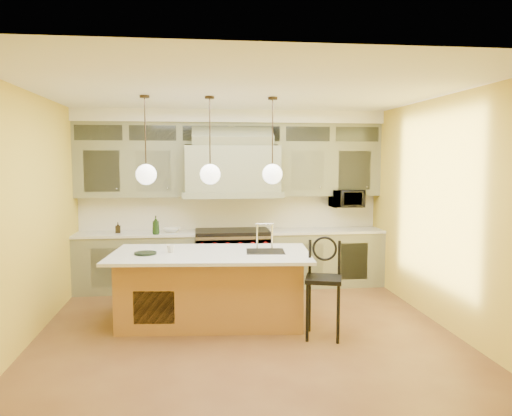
{
  "coord_description": "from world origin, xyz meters",
  "views": [
    {
      "loc": [
        -0.58,
        -5.92,
        2.1
      ],
      "look_at": [
        0.22,
        0.7,
        1.46
      ],
      "focal_mm": 35.0,
      "sensor_mm": 36.0,
      "label": 1
    }
  ],
  "objects": [
    {
      "name": "range",
      "position": [
        0.0,
        2.14,
        0.49
      ],
      "size": [
        1.2,
        0.74,
        0.96
      ],
      "color": "silver",
      "rests_on": "floor"
    },
    {
      "name": "wall_right",
      "position": [
        2.5,
        0.0,
        1.45
      ],
      "size": [
        0.0,
        5.0,
        5.0
      ],
      "primitive_type": "plane",
      "rotation": [
        1.57,
        0.0,
        -1.57
      ],
      "color": "yellow",
      "rests_on": "ground"
    },
    {
      "name": "microwave",
      "position": [
        1.95,
        2.25,
        1.45
      ],
      "size": [
        0.54,
        0.37,
        0.3
      ],
      "primitive_type": "imported",
      "color": "black",
      "rests_on": "back_cabinetry"
    },
    {
      "name": "wall_front",
      "position": [
        0.0,
        -2.5,
        1.45
      ],
      "size": [
        5.0,
        0.0,
        5.0
      ],
      "primitive_type": "plane",
      "rotation": [
        -1.57,
        0.0,
        0.0
      ],
      "color": "yellow",
      "rests_on": "ground"
    },
    {
      "name": "floor",
      "position": [
        0.0,
        0.0,
        0.0
      ],
      "size": [
        5.0,
        5.0,
        0.0
      ],
      "primitive_type": "plane",
      "color": "brown",
      "rests_on": "ground"
    },
    {
      "name": "cup",
      "position": [
        -0.91,
        0.47,
        0.97
      ],
      "size": [
        0.1,
        0.1,
        0.1
      ],
      "primitive_type": "imported",
      "rotation": [
        0.0,
        0.0,
        0.0
      ],
      "color": "silver",
      "rests_on": "kitchen_island"
    },
    {
      "name": "counter_stool",
      "position": [
        0.91,
        -0.27,
        0.68
      ],
      "size": [
        0.52,
        0.52,
        1.19
      ],
      "rotation": [
        0.0,
        0.0,
        -0.3
      ],
      "color": "black",
      "rests_on": "floor"
    },
    {
      "name": "wall_back",
      "position": [
        0.0,
        2.5,
        1.45
      ],
      "size": [
        5.0,
        0.0,
        5.0
      ],
      "primitive_type": "plane",
      "rotation": [
        1.57,
        0.0,
        0.0
      ],
      "color": "yellow",
      "rests_on": "ground"
    },
    {
      "name": "pendant_left",
      "position": [
        -1.2,
        0.45,
        1.95
      ],
      "size": [
        0.26,
        0.26,
        1.11
      ],
      "color": "#2D2319",
      "rests_on": "ceiling"
    },
    {
      "name": "pendant_center",
      "position": [
        -0.4,
        0.45,
        1.95
      ],
      "size": [
        0.26,
        0.26,
        1.11
      ],
      "color": "#2D2319",
      "rests_on": "ceiling"
    },
    {
      "name": "back_cabinetry",
      "position": [
        0.0,
        2.23,
        1.43
      ],
      "size": [
        5.0,
        0.77,
        2.9
      ],
      "color": "gray",
      "rests_on": "floor"
    },
    {
      "name": "pendant_right",
      "position": [
        0.4,
        0.45,
        1.95
      ],
      "size": [
        0.26,
        0.26,
        1.11
      ],
      "color": "#2D2319",
      "rests_on": "ceiling"
    },
    {
      "name": "fruit_bowl",
      "position": [
        -0.97,
        2.15,
        0.97
      ],
      "size": [
        0.31,
        0.31,
        0.07
      ],
      "primitive_type": "imported",
      "rotation": [
        0.0,
        0.0,
        -0.12
      ],
      "color": "white",
      "rests_on": "back_cabinetry"
    },
    {
      "name": "ceiling",
      "position": [
        0.0,
        0.0,
        2.9
      ],
      "size": [
        5.0,
        5.0,
        0.0
      ],
      "primitive_type": "plane",
      "rotation": [
        3.14,
        0.0,
        0.0
      ],
      "color": "white",
      "rests_on": "wall_back"
    },
    {
      "name": "kitchen_island",
      "position": [
        -0.39,
        0.45,
        0.47
      ],
      "size": [
        2.63,
        1.55,
        1.35
      ],
      "rotation": [
        0.0,
        0.0,
        -0.09
      ],
      "color": "#9F6E38",
      "rests_on": "floor"
    },
    {
      "name": "wall_left",
      "position": [
        -2.5,
        0.0,
        1.45
      ],
      "size": [
        0.0,
        5.0,
        5.0
      ],
      "primitive_type": "plane",
      "rotation": [
        1.57,
        0.0,
        1.57
      ],
      "color": "yellow",
      "rests_on": "ground"
    },
    {
      "name": "oil_bottle_a",
      "position": [
        -1.21,
        1.92,
        1.09
      ],
      "size": [
        0.12,
        0.12,
        0.29
      ],
      "primitive_type": "imported",
      "rotation": [
        0.0,
        0.0,
        0.06
      ],
      "color": "black",
      "rests_on": "back_cabinetry"
    },
    {
      "name": "oil_bottle_b",
      "position": [
        -1.82,
        2.15,
        1.03
      ],
      "size": [
        0.08,
        0.08,
        0.17
      ],
      "primitive_type": "imported",
      "rotation": [
        0.0,
        0.0,
        0.03
      ],
      "color": "black",
      "rests_on": "back_cabinetry"
    }
  ]
}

